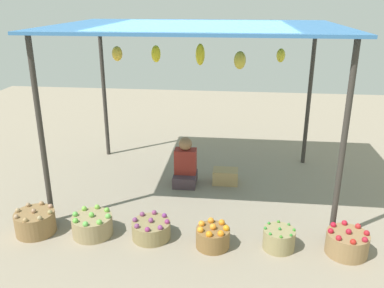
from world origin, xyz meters
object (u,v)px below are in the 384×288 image
Objects in this scene: basket_potatoes at (35,222)px; basket_oranges at (213,237)px; wooden_crate_near_vendor at (225,176)px; basket_red_apples at (347,243)px; basket_green_apples at (92,225)px; basket_green_chilies at (279,239)px; vendor_person at (185,166)px; basket_purple_onions at (151,229)px.

basket_oranges is at bearing -1.40° from basket_potatoes.
basket_oranges is 1.02× the size of wooden_crate_near_vendor.
basket_potatoes reaches higher than wooden_crate_near_vendor.
basket_green_apples is at bearing 178.96° from basket_red_apples.
basket_green_apples is 1.33× the size of basket_green_chilies.
vendor_person reaches higher than basket_potatoes.
basket_green_chilies is at bearing -68.14° from wooden_crate_near_vendor.
basket_oranges is at bearing -178.71° from basket_red_apples.
basket_red_apples is at bearing -0.30° from basket_potatoes.
basket_red_apples is 1.21× the size of wooden_crate_near_vendor.
vendor_person is 1.61× the size of basket_red_apples.
basket_green_apples is (-0.98, -1.61, -0.17)m from vendor_person.
basket_purple_onions is 1.00× the size of basket_red_apples.
basket_green_chilies reaches higher than wooden_crate_near_vendor.
wooden_crate_near_vendor is (1.61, 1.70, -0.02)m from basket_green_apples.
basket_green_apples is at bearing 179.01° from basket_green_chilies.
basket_green_apples is at bearing 2.80° from basket_potatoes.
vendor_person is at bearing 107.94° from basket_oranges.
wooden_crate_near_vendor is (-1.48, 1.76, -0.02)m from basket_red_apples.
basket_purple_onions is 1.90m from wooden_crate_near_vendor.
vendor_person reaches higher than basket_purple_onions.
basket_oranges reaches higher than wooden_crate_near_vendor.
basket_oranges is (0.55, -1.70, -0.17)m from vendor_person.
basket_green_apples is at bearing -121.18° from vendor_person.
vendor_person reaches higher than wooden_crate_near_vendor.
basket_green_apples is 0.75m from basket_purple_onions.
basket_oranges is at bearing -92.77° from wooden_crate_near_vendor.
basket_purple_onions is at bearing -116.99° from wooden_crate_near_vendor.
basket_red_apples reaches higher than basket_green_chilies.
basket_oranges reaches higher than basket_green_chilies.
basket_potatoes is at bearing 179.92° from basket_green_chilies.
basket_green_apples reaches higher than basket_purple_onions.
basket_potatoes reaches higher than basket_red_apples.
wooden_crate_near_vendor is (0.86, 1.69, 0.00)m from basket_purple_onions.
basket_purple_onions is at bearing 178.08° from basket_green_chilies.
basket_oranges is 1.08× the size of basket_green_chilies.
vendor_person is 1.63m from basket_purple_onions.
basket_purple_onions is 0.78m from basket_oranges.
wooden_crate_near_vendor is (0.09, 1.80, -0.02)m from basket_oranges.
basket_oranges is (2.27, -0.06, -0.02)m from basket_potatoes.
basket_oranges is 0.84× the size of basket_red_apples.
basket_potatoes is 1.25× the size of wooden_crate_near_vendor.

